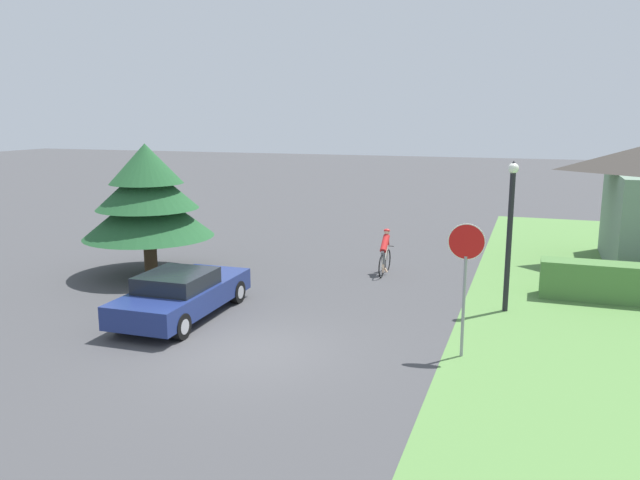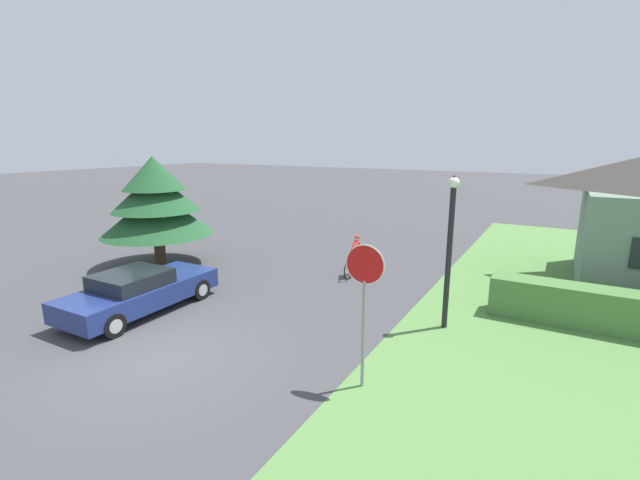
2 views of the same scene
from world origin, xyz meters
TOP-DOWN VIEW (x-y plane):
  - ground_plane at (0.00, 0.00)m, footprint 140.00×140.00m
  - sedan_left_lane at (-2.82, 1.65)m, footprint 1.98×4.64m
  - cyclist at (1.22, 7.90)m, footprint 0.44×1.73m
  - stop_sign at (4.55, 1.25)m, footprint 0.80×0.07m
  - street_lamp at (5.31, 5.00)m, footprint 0.28×0.28m
  - conifer_tall_near at (-6.26, 5.30)m, footprint 4.31×4.31m

SIDE VIEW (x-z plane):
  - ground_plane at x=0.00m, z-range 0.00..0.00m
  - sedan_left_lane at x=-2.82m, z-range 0.00..1.27m
  - cyclist at x=1.22m, z-range -0.05..1.50m
  - stop_sign at x=4.55m, z-range 0.66..3.68m
  - street_lamp at x=5.31m, z-range 0.32..4.45m
  - conifer_tall_near at x=-6.26m, z-range 0.43..4.83m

